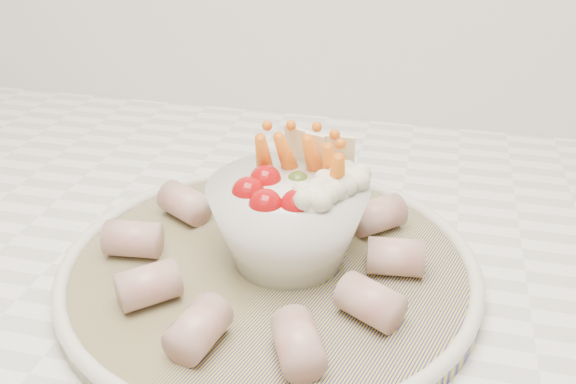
# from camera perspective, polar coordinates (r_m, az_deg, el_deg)

# --- Properties ---
(serving_platter) EXTENTS (0.42, 0.42, 0.02)m
(serving_platter) POSITION_cam_1_polar(r_m,az_deg,el_deg) (0.53, -1.65, -6.73)
(serving_platter) COLOR navy
(serving_platter) RESTS_ON kitchen_counter
(veggie_bowl) EXTENTS (0.13, 0.13, 0.10)m
(veggie_bowl) POSITION_cam_1_polar(r_m,az_deg,el_deg) (0.52, 0.25, -2.16)
(veggie_bowl) COLOR white
(veggie_bowl) RESTS_ON serving_platter
(cured_meat_rolls) EXTENTS (0.26, 0.27, 0.03)m
(cured_meat_rolls) POSITION_cam_1_polar(r_m,az_deg,el_deg) (0.52, -1.75, -5.00)
(cured_meat_rolls) COLOR #A9524D
(cured_meat_rolls) RESTS_ON serving_platter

